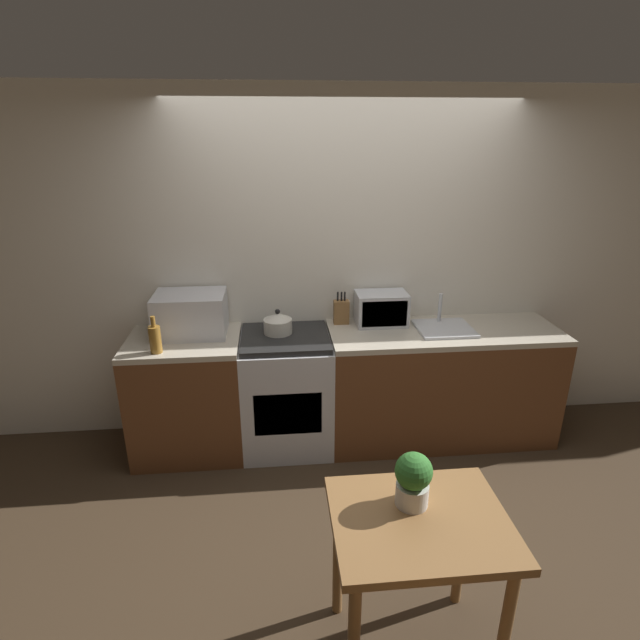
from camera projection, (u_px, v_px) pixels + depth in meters
ground_plane at (364, 511)px, 3.20m from camera, size 16.00×16.00×0.00m
wall_back at (343, 268)px, 3.82m from camera, size 10.00×0.06×2.60m
counter_left_run at (188, 395)px, 3.70m from camera, size 0.80×0.62×0.90m
counter_right_run at (440, 383)px, 3.87m from camera, size 1.72×0.62×0.90m
stove_range at (287, 391)px, 3.76m from camera, size 0.66×0.62×0.90m
kettle at (278, 323)px, 3.63m from camera, size 0.21×0.21×0.18m
microwave at (191, 314)px, 3.58m from camera, size 0.50×0.37×0.30m
bottle at (155, 339)px, 3.29m from camera, size 0.08×0.08×0.26m
knife_block at (341, 312)px, 3.80m from camera, size 0.12×0.07×0.25m
toaster_oven at (381, 309)px, 3.78m from camera, size 0.38×0.25×0.25m
sink_basin at (444, 327)px, 3.71m from camera, size 0.41×0.38×0.24m
dining_table at (418, 543)px, 2.12m from camera, size 0.74×0.60×0.78m
potted_plant at (413, 479)px, 2.11m from camera, size 0.16×0.16×0.25m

